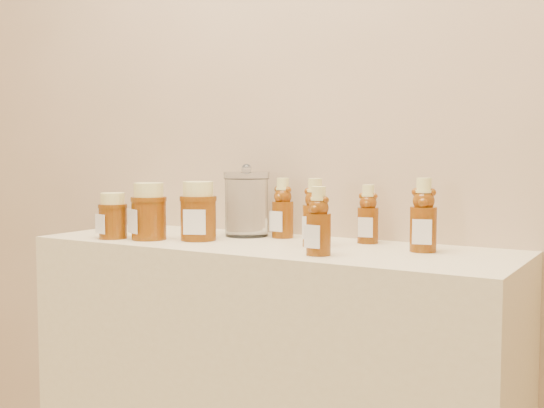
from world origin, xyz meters
The scene contains 10 objects.
wall_back centered at (0.00, 1.75, 1.35)m, with size 3.50×0.02×2.70m, color tan.
bear_bottle_back_left centered at (-0.03, 1.67, 0.99)m, with size 0.06×0.06×0.18m, color #5F2B07, non-canonical shape.
bear_bottle_back_mid centered at (0.21, 1.68, 0.98)m, with size 0.06×0.06×0.16m, color #5F2B07, non-canonical shape.
bear_bottle_back_right centered at (0.37, 1.61, 0.99)m, with size 0.06×0.06×0.19m, color #5F2B07, non-canonical shape.
bear_bottle_front_left centered at (0.12, 1.56, 0.99)m, with size 0.06×0.06×0.18m, color #5F2B07, non-canonical shape.
bear_bottle_front_right centered at (0.19, 1.44, 0.98)m, with size 0.06×0.06×0.17m, color #5F2B07, non-canonical shape.
honey_jar_left centered at (-0.30, 1.46, 0.97)m, with size 0.09×0.09×0.15m, color #5F2B07, non-canonical shape.
honey_jar_back centered at (-0.19, 1.51, 0.97)m, with size 0.09×0.09×0.15m, color #5F2B07, non-canonical shape.
honey_jar_front centered at (-0.40, 1.43, 0.96)m, with size 0.08×0.08×0.12m, color #5F2B07, non-canonical shape.
glass_canister centered at (-0.13, 1.65, 0.99)m, with size 0.12×0.12×0.19m, color white, non-canonical shape.
Camera 1 is at (0.86, 0.13, 1.12)m, focal length 45.00 mm.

